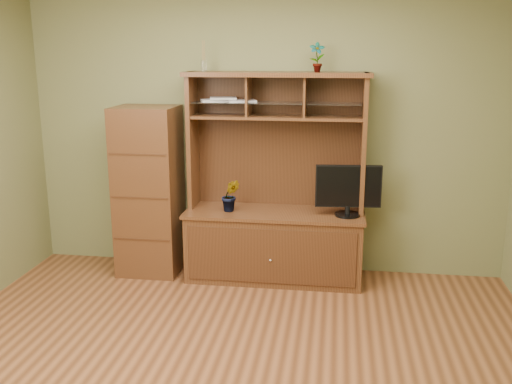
# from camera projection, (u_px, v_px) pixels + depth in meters

# --- Properties ---
(room) EXTENTS (4.54, 4.04, 2.74)m
(room) POSITION_uv_depth(u_px,v_px,m) (223.00, 176.00, 3.44)
(room) COLOR #583019
(room) RESTS_ON ground
(media_hutch) EXTENTS (1.66, 0.61, 1.90)m
(media_hutch) POSITION_uv_depth(u_px,v_px,m) (275.00, 224.00, 5.29)
(media_hutch) COLOR #402212
(media_hutch) RESTS_ON room
(monitor) EXTENTS (0.58, 0.22, 0.46)m
(monitor) POSITION_uv_depth(u_px,v_px,m) (348.00, 189.00, 5.03)
(monitor) COLOR black
(monitor) RESTS_ON media_hutch
(orchid_plant) EXTENTS (0.19, 0.16, 0.30)m
(orchid_plant) POSITION_uv_depth(u_px,v_px,m) (231.00, 195.00, 5.19)
(orchid_plant) COLOR #3C6021
(orchid_plant) RESTS_ON media_hutch
(top_plant) EXTENTS (0.14, 0.10, 0.26)m
(top_plant) POSITION_uv_depth(u_px,v_px,m) (317.00, 57.00, 4.95)
(top_plant) COLOR #356E26
(top_plant) RESTS_ON media_hutch
(reed_diffuser) EXTENTS (0.05, 0.05, 0.27)m
(reed_diffuser) POSITION_uv_depth(u_px,v_px,m) (204.00, 59.00, 5.09)
(reed_diffuser) COLOR silver
(reed_diffuser) RESTS_ON media_hutch
(magazines) EXTENTS (0.54, 0.27, 0.04)m
(magazines) POSITION_uv_depth(u_px,v_px,m) (226.00, 100.00, 5.15)
(magazines) COLOR silver
(magazines) RESTS_ON media_hutch
(side_cabinet) EXTENTS (0.57, 0.52, 1.59)m
(side_cabinet) POSITION_uv_depth(u_px,v_px,m) (149.00, 191.00, 5.38)
(side_cabinet) COLOR #402212
(side_cabinet) RESTS_ON room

